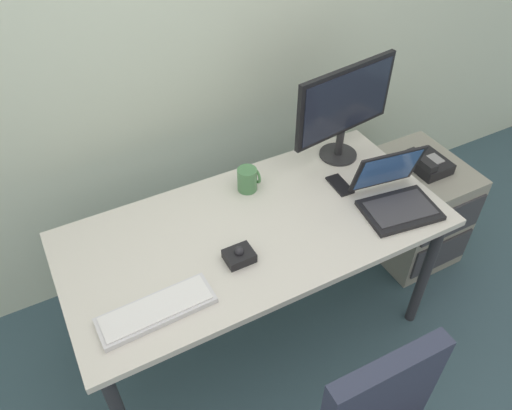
{
  "coord_description": "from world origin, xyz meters",
  "views": [
    {
      "loc": [
        -0.68,
        -1.27,
        2.17
      ],
      "look_at": [
        0.0,
        0.0,
        0.85
      ],
      "focal_mm": 34.78,
      "sensor_mm": 36.0,
      "label": 1
    }
  ],
  "objects_px": {
    "coffee_mug": "(248,179)",
    "monitor_main": "(345,106)",
    "keyboard": "(157,310)",
    "trackball_mouse": "(239,255)",
    "laptop": "(395,195)",
    "desk_phone": "(428,163)",
    "file_cabinet": "(413,209)",
    "cell_phone": "(340,185)"
  },
  "relations": [
    {
      "from": "desk_phone",
      "to": "monitor_main",
      "type": "height_order",
      "value": "monitor_main"
    },
    {
      "from": "coffee_mug",
      "to": "keyboard",
      "type": "bearing_deg",
      "value": -143.1
    },
    {
      "from": "laptop",
      "to": "keyboard",
      "type": "bearing_deg",
      "value": -177.24
    },
    {
      "from": "monitor_main",
      "to": "trackball_mouse",
      "type": "bearing_deg",
      "value": -152.81
    },
    {
      "from": "file_cabinet",
      "to": "coffee_mug",
      "type": "relative_size",
      "value": 5.36
    },
    {
      "from": "trackball_mouse",
      "to": "laptop",
      "type": "bearing_deg",
      "value": -2.36
    },
    {
      "from": "desk_phone",
      "to": "coffee_mug",
      "type": "xyz_separation_m",
      "value": [
        -0.95,
        0.15,
        0.16
      ]
    },
    {
      "from": "keyboard",
      "to": "coffee_mug",
      "type": "bearing_deg",
      "value": 36.9
    },
    {
      "from": "monitor_main",
      "to": "keyboard",
      "type": "relative_size",
      "value": 1.31
    },
    {
      "from": "desk_phone",
      "to": "coffee_mug",
      "type": "bearing_deg",
      "value": 171.24
    },
    {
      "from": "monitor_main",
      "to": "keyboard",
      "type": "xyz_separation_m",
      "value": [
        -1.08,
        -0.45,
        -0.26
      ]
    },
    {
      "from": "file_cabinet",
      "to": "trackball_mouse",
      "type": "relative_size",
      "value": 5.35
    },
    {
      "from": "monitor_main",
      "to": "trackball_mouse",
      "type": "distance_m",
      "value": 0.85
    },
    {
      "from": "coffee_mug",
      "to": "cell_phone",
      "type": "relative_size",
      "value": 0.77
    },
    {
      "from": "desk_phone",
      "to": "monitor_main",
      "type": "distance_m",
      "value": 0.61
    },
    {
      "from": "desk_phone",
      "to": "monitor_main",
      "type": "relative_size",
      "value": 0.37
    },
    {
      "from": "laptop",
      "to": "file_cabinet",
      "type": "bearing_deg",
      "value": 29.19
    },
    {
      "from": "desk_phone",
      "to": "keyboard",
      "type": "distance_m",
      "value": 1.57
    },
    {
      "from": "keyboard",
      "to": "file_cabinet",
      "type": "bearing_deg",
      "value": 11.26
    },
    {
      "from": "file_cabinet",
      "to": "monitor_main",
      "type": "bearing_deg",
      "value": 162.57
    },
    {
      "from": "file_cabinet",
      "to": "keyboard",
      "type": "relative_size",
      "value": 1.42
    },
    {
      "from": "file_cabinet",
      "to": "cell_phone",
      "type": "distance_m",
      "value": 0.73
    },
    {
      "from": "keyboard",
      "to": "trackball_mouse",
      "type": "xyz_separation_m",
      "value": [
        0.36,
        0.08,
        0.01
      ]
    },
    {
      "from": "monitor_main",
      "to": "laptop",
      "type": "distance_m",
      "value": 0.46
    },
    {
      "from": "monitor_main",
      "to": "trackball_mouse",
      "type": "xyz_separation_m",
      "value": [
        -0.72,
        -0.37,
        -0.25
      ]
    },
    {
      "from": "monitor_main",
      "to": "coffee_mug",
      "type": "distance_m",
      "value": 0.55
    },
    {
      "from": "monitor_main",
      "to": "coffee_mug",
      "type": "bearing_deg",
      "value": -178.32
    },
    {
      "from": "file_cabinet",
      "to": "cell_phone",
      "type": "bearing_deg",
      "value": -175.55
    },
    {
      "from": "desk_phone",
      "to": "keyboard",
      "type": "relative_size",
      "value": 0.48
    },
    {
      "from": "file_cabinet",
      "to": "coffee_mug",
      "type": "distance_m",
      "value": 1.09
    },
    {
      "from": "monitor_main",
      "to": "cell_phone",
      "type": "bearing_deg",
      "value": -123.34
    },
    {
      "from": "desk_phone",
      "to": "trackball_mouse",
      "type": "bearing_deg",
      "value": -169.93
    },
    {
      "from": "monitor_main",
      "to": "laptop",
      "type": "xyz_separation_m",
      "value": [
        0.01,
        -0.4,
        -0.22
      ]
    },
    {
      "from": "keyboard",
      "to": "trackball_mouse",
      "type": "bearing_deg",
      "value": 12.83
    },
    {
      "from": "keyboard",
      "to": "coffee_mug",
      "type": "distance_m",
      "value": 0.73
    },
    {
      "from": "desk_phone",
      "to": "keyboard",
      "type": "height_order",
      "value": "keyboard"
    },
    {
      "from": "monitor_main",
      "to": "trackball_mouse",
      "type": "height_order",
      "value": "monitor_main"
    },
    {
      "from": "keyboard",
      "to": "laptop",
      "type": "height_order",
      "value": "laptop"
    },
    {
      "from": "trackball_mouse",
      "to": "file_cabinet",
      "type": "bearing_deg",
      "value": 10.78
    },
    {
      "from": "coffee_mug",
      "to": "monitor_main",
      "type": "bearing_deg",
      "value": 1.68
    },
    {
      "from": "file_cabinet",
      "to": "laptop",
      "type": "height_order",
      "value": "laptop"
    },
    {
      "from": "laptop",
      "to": "coffee_mug",
      "type": "relative_size",
      "value": 3.16
    }
  ]
}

